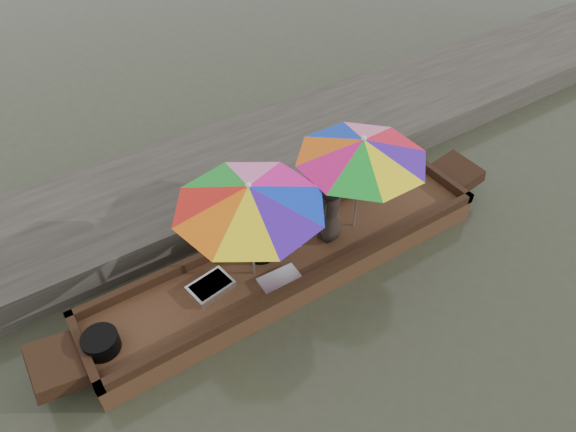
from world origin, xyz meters
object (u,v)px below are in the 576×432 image
cooking_pot (101,343)px  tray_crayfish (211,287)px  boat_hull (292,263)px  charcoal_grill (261,250)px  umbrella_stern (358,184)px  tray_scallop (281,282)px  supply_bag (288,238)px  umbrella_bow (251,232)px  vendor (331,210)px

cooking_pot → tray_crayfish: bearing=4.0°
boat_hull → tray_crayfish: 1.23m
charcoal_grill → umbrella_stern: 1.61m
boat_hull → cooking_pot: size_ratio=13.79×
charcoal_grill → tray_scallop: bearing=-94.0°
supply_bag → boat_hull: bearing=-108.2°
cooking_pot → umbrella_bow: (2.06, 0.03, 0.66)m
tray_scallop → umbrella_bow: bearing=120.7°
charcoal_grill → supply_bag: 0.42m
charcoal_grill → supply_bag: size_ratio=1.35×
boat_hull → umbrella_bow: 1.12m
tray_scallop → charcoal_grill: size_ratio=1.44×
vendor → umbrella_bow: 1.27m
charcoal_grill → vendor: (1.00, -0.21, 0.42)m
cooking_pot → supply_bag: size_ratio=1.51×
tray_scallop → supply_bag: 0.70m
supply_bag → umbrella_bow: 0.94m
tray_scallop → vendor: bearing=19.0°
tray_scallop → supply_bag: bearing=48.9°
tray_crayfish → umbrella_stern: size_ratio=0.31×
boat_hull → umbrella_bow: size_ratio=3.12×
charcoal_grill → cooking_pot: bearing=-173.5°
tray_scallop → cooking_pot: bearing=172.2°
vendor → umbrella_bow: (-1.24, -0.02, 0.27)m
tray_scallop → umbrella_stern: 1.69m
tray_crayfish → umbrella_stern: umbrella_stern is taller
cooking_pot → umbrella_stern: 3.80m
cooking_pot → tray_scallop: 2.28m
charcoal_grill → tray_crayfish: bearing=-169.3°
boat_hull → vendor: bearing=1.4°
charcoal_grill → umbrella_stern: umbrella_stern is taller
tray_crayfish → umbrella_bow: (0.60, -0.07, 0.73)m
tray_crayfish → tray_scallop: (0.81, -0.41, -0.01)m
vendor → umbrella_stern: 0.51m
tray_crayfish → supply_bag: size_ratio=1.95×
tray_scallop → charcoal_grill: 0.58m
boat_hull → tray_scallop: size_ratio=10.65×
tray_crayfish → umbrella_bow: bearing=-6.6°
umbrella_stern → boat_hull: bearing=180.0°
tray_crayfish → charcoal_grill: size_ratio=1.44×
tray_crayfish → umbrella_stern: bearing=-1.8°
cooking_pot → supply_bag: bearing=4.5°
tray_crayfish → tray_scallop: tray_crayfish is taller
tray_crayfish → charcoal_grill: 0.86m
charcoal_grill → umbrella_bow: umbrella_bow is taller
cooking_pot → tray_scallop: size_ratio=0.77×
cooking_pot → supply_bag: supply_bag is taller
vendor → umbrella_bow: size_ratio=0.55×
umbrella_bow → supply_bag: bearing=15.6°
boat_hull → charcoal_grill: 0.50m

